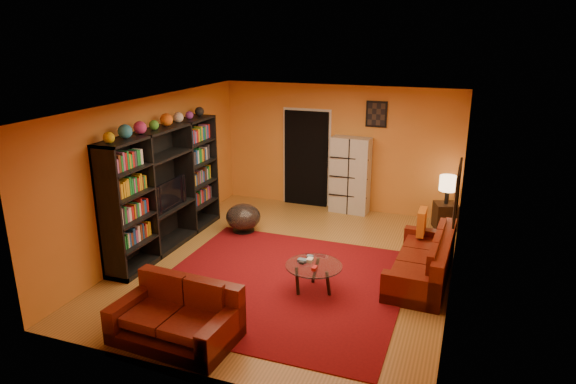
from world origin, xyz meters
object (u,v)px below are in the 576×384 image
(loveseat, at_px, (179,316))
(side_table, at_px, (445,216))
(tv, at_px, (167,194))
(table_lamp, at_px, (448,184))
(sofa, at_px, (427,262))
(bowl_chair, at_px, (243,217))
(storage_cabinet, at_px, (350,175))
(entertainment_unit, at_px, (166,188))
(coffee_table, at_px, (314,268))

(loveseat, height_order, side_table, loveseat)
(tv, height_order, loveseat, tv)
(side_table, bearing_deg, tv, -150.16)
(loveseat, bearing_deg, table_lamp, -26.26)
(sofa, distance_m, bowl_chair, 3.54)
(storage_cabinet, bearing_deg, tv, -127.71)
(sofa, relative_size, storage_cabinet, 1.28)
(tv, bearing_deg, storage_cabinet, -41.60)
(entertainment_unit, relative_size, side_table, 6.00)
(tv, relative_size, storage_cabinet, 0.55)
(tv, distance_m, storage_cabinet, 3.82)
(entertainment_unit, bearing_deg, bowl_chair, 46.77)
(entertainment_unit, height_order, storage_cabinet, entertainment_unit)
(coffee_table, height_order, bowl_chair, bowl_chair)
(side_table, bearing_deg, coffee_table, -116.33)
(sofa, xyz_separation_m, loveseat, (-2.71, -2.62, -0.00))
(tv, bearing_deg, coffee_table, -103.63)
(bowl_chair, relative_size, side_table, 1.31)
(loveseat, xyz_separation_m, bowl_chair, (-0.73, 3.45, 0.00))
(entertainment_unit, xyz_separation_m, coffee_table, (2.91, -0.74, -0.68))
(loveseat, bearing_deg, coffee_table, -32.42)
(side_table, bearing_deg, bowl_chair, -157.33)
(bowl_chair, xyz_separation_m, side_table, (3.56, 1.49, -0.04))
(coffee_table, bearing_deg, storage_cabinet, 95.32)
(sofa, distance_m, coffee_table, 1.78)
(loveseat, xyz_separation_m, storage_cabinet, (0.89, 5.22, 0.51))
(tv, height_order, bowl_chair, tv)
(coffee_table, height_order, table_lamp, table_lamp)
(bowl_chair, bearing_deg, storage_cabinet, 47.66)
(tv, xyz_separation_m, sofa, (4.36, 0.26, -0.68))
(tv, xyz_separation_m, bowl_chair, (0.92, 1.08, -0.68))
(coffee_table, height_order, storage_cabinet, storage_cabinet)
(tv, xyz_separation_m, side_table, (4.47, 2.57, -0.72))
(coffee_table, relative_size, table_lamp, 1.52)
(sofa, bearing_deg, loveseat, -133.75)
(entertainment_unit, distance_m, side_table, 5.24)
(sofa, xyz_separation_m, coffee_table, (-1.50, -0.95, 0.08))
(loveseat, bearing_deg, bowl_chair, 15.46)
(sofa, xyz_separation_m, side_table, (0.12, 2.31, -0.04))
(sofa, height_order, coffee_table, sofa)
(sofa, height_order, side_table, sofa)
(sofa, distance_m, loveseat, 3.77)
(loveseat, distance_m, bowl_chair, 3.52)
(loveseat, relative_size, table_lamp, 2.84)
(entertainment_unit, bearing_deg, tv, -45.38)
(entertainment_unit, bearing_deg, side_table, 29.08)
(sofa, bearing_deg, entertainment_unit, -175.13)
(sofa, bearing_deg, table_lamp, 89.27)
(bowl_chair, height_order, side_table, bowl_chair)
(entertainment_unit, xyz_separation_m, storage_cabinet, (2.58, 2.80, -0.26))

